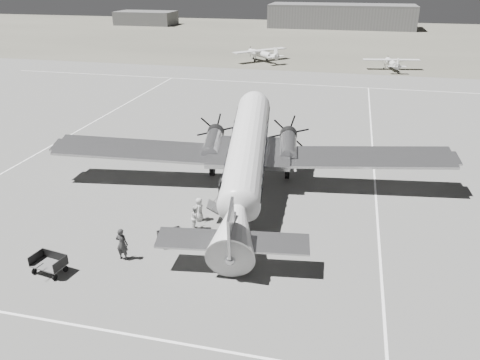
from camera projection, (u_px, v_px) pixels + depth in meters
name	position (u px, v px, depth m)	size (l,w,h in m)	color
ground	(207.00, 201.00, 34.02)	(260.00, 260.00, 0.00)	slate
taxi_line_near	(119.00, 333.00, 21.57)	(60.00, 0.15, 0.01)	white
taxi_line_right	(377.00, 219.00, 31.51)	(0.15, 80.00, 0.01)	white
taxi_line_left	(64.00, 139.00, 46.68)	(0.15, 60.00, 0.01)	white
taxi_line_horizon	(285.00, 84.00, 69.58)	(90.00, 0.15, 0.01)	white
grass_infield	(316.00, 38.00, 118.48)	(260.00, 90.00, 0.01)	#625F52
hangar_main	(341.00, 16.00, 138.31)	(42.00, 14.00, 6.60)	#606060
shed_secondary	(146.00, 18.00, 146.96)	(18.00, 10.00, 4.00)	#515151
dc3_airliner	(246.00, 159.00, 33.49)	(30.93, 21.46, 5.89)	#AAAAAD
light_plane_left	(262.00, 55.00, 86.44)	(11.32, 9.18, 2.35)	silver
light_plane_right	(392.00, 64.00, 79.03)	(9.51, 7.71, 1.97)	silver
baggage_cart_near	(171.00, 238.00, 28.49)	(1.52, 1.07, 0.86)	#515151
baggage_cart_far	(49.00, 264.00, 25.68)	(1.89, 1.33, 1.07)	#515151
ground_crew	(122.00, 244.00, 26.74)	(0.73, 0.48, 2.00)	#292929
ramp_agent	(196.00, 217.00, 29.98)	(0.81, 0.63, 1.66)	silver
passenger	(199.00, 209.00, 31.07)	(0.79, 0.52, 1.62)	#B0B0AE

